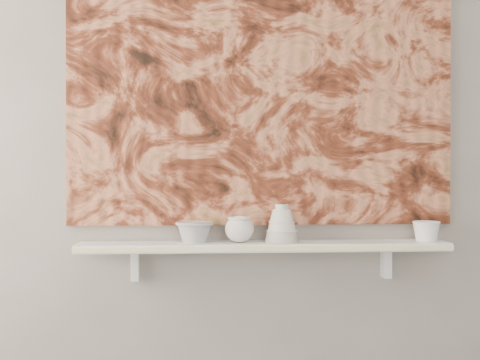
{
  "coord_description": "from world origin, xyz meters",
  "views": [
    {
      "loc": [
        -0.27,
        -1.01,
        1.19
      ],
      "look_at": [
        -0.09,
        1.49,
        1.17
      ],
      "focal_mm": 50.0,
      "sensor_mm": 36.0,
      "label": 1
    }
  ],
  "objects": [
    {
      "name": "painting",
      "position": [
        0.0,
        1.59,
        1.54
      ],
      "size": [
        1.5,
        0.02,
        1.1
      ],
      "primitive_type": "cube",
      "color": "maroon",
      "rests_on": "wall_back"
    },
    {
      "name": "bell_vessel",
      "position": [
        0.07,
        1.51,
        1.0
      ],
      "size": [
        0.17,
        0.17,
        0.14
      ],
      "primitive_type": null,
      "rotation": [
        0.0,
        0.0,
        0.33
      ],
      "color": "beige",
      "rests_on": "shelf"
    },
    {
      "name": "cup_cream",
      "position": [
        -0.09,
        1.51,
        0.98
      ],
      "size": [
        0.12,
        0.12,
        0.1
      ],
      "primitive_type": null,
      "rotation": [
        0.0,
        0.0,
        -0.15
      ],
      "color": "white",
      "rests_on": "shelf"
    },
    {
      "name": "bowl_grey",
      "position": [
        -0.26,
        1.51,
        0.97
      ],
      "size": [
        0.16,
        0.16,
        0.08
      ],
      "primitive_type": null,
      "rotation": [
        0.0,
        0.0,
        0.18
      ],
      "color": "#959593",
      "rests_on": "shelf"
    },
    {
      "name": "house_motif",
      "position": [
        0.45,
        1.57,
        1.23
      ],
      "size": [
        0.09,
        0.0,
        0.08
      ],
      "primitive_type": "cube",
      "color": "black",
      "rests_on": "painting"
    },
    {
      "name": "shelf",
      "position": [
        0.0,
        1.51,
        0.92
      ],
      "size": [
        1.4,
        0.18,
        0.03
      ],
      "primitive_type": "cube",
      "color": "white",
      "rests_on": "wall_back"
    },
    {
      "name": "bracket_right",
      "position": [
        0.49,
        1.57,
        0.84
      ],
      "size": [
        0.03,
        0.06,
        0.12
      ],
      "primitive_type": "cube",
      "color": "white",
      "rests_on": "wall_back"
    },
    {
      "name": "shelf_stripe",
      "position": [
        0.0,
        1.41,
        0.92
      ],
      "size": [
        1.4,
        0.01,
        0.02
      ],
      "primitive_type": "cube",
      "color": "#F6E9A4",
      "rests_on": "shelf"
    },
    {
      "name": "wall_back",
      "position": [
        0.0,
        1.6,
        1.35
      ],
      "size": [
        3.6,
        0.0,
        3.6
      ],
      "primitive_type": "plane",
      "rotation": [
        1.57,
        0.0,
        0.0
      ],
      "color": "gray",
      "rests_on": "floor"
    },
    {
      "name": "bowl_white",
      "position": [
        0.63,
        1.51,
        0.97
      ],
      "size": [
        0.12,
        0.12,
        0.08
      ],
      "primitive_type": null,
      "rotation": [
        0.0,
        0.0,
        0.13
      ],
      "color": "white",
      "rests_on": "shelf"
    },
    {
      "name": "bracket_left",
      "position": [
        -0.49,
        1.57,
        0.84
      ],
      "size": [
        0.03,
        0.06,
        0.12
      ],
      "primitive_type": "cube",
      "color": "white",
      "rests_on": "wall_back"
    }
  ]
}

